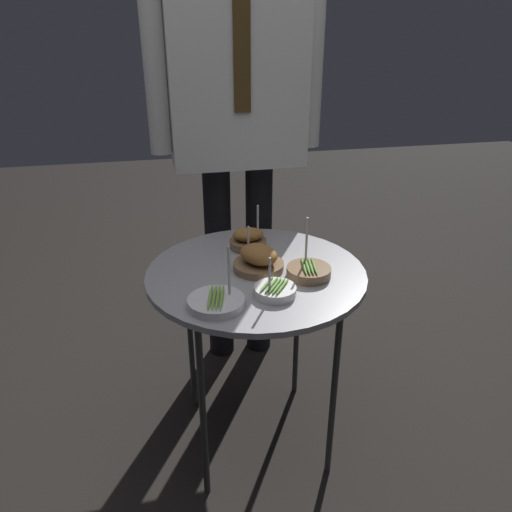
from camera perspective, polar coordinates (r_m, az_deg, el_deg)
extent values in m
plane|color=black|center=(1.92, 0.00, -19.73)|extent=(8.00, 8.00, 0.00)
cylinder|color=#939399|center=(1.52, 0.00, -2.00)|extent=(0.67, 0.67, 0.02)
cylinder|color=#2D2D2D|center=(1.60, 8.87, -15.27)|extent=(0.02, 0.02, 0.65)
cylinder|color=#2D2D2D|center=(1.53, -6.09, -17.41)|extent=(0.02, 0.02, 0.65)
cylinder|color=#2D2D2D|center=(1.90, 4.71, -7.59)|extent=(0.02, 0.02, 0.65)
cylinder|color=#2D2D2D|center=(1.84, -7.52, -8.97)|extent=(0.02, 0.02, 0.65)
cylinder|color=silver|center=(1.34, -4.57, -5.29)|extent=(0.15, 0.15, 0.02)
ellipsoid|color=#7AA847|center=(1.33, -3.93, -4.72)|extent=(0.04, 0.13, 0.01)
ellipsoid|color=#7AA847|center=(1.33, -4.37, -4.71)|extent=(0.04, 0.13, 0.01)
ellipsoid|color=#7AA847|center=(1.33, -4.82, -4.70)|extent=(0.04, 0.13, 0.01)
ellipsoid|color=#7AA847|center=(1.33, -5.26, -4.70)|extent=(0.04, 0.13, 0.01)
cylinder|color=silver|center=(1.32, -3.10, -2.09)|extent=(0.01, 0.01, 0.16)
cylinder|color=brown|center=(1.52, 0.28, -1.15)|extent=(0.16, 0.16, 0.02)
ellipsoid|color=#93602D|center=(1.50, 0.29, 0.20)|extent=(0.15, 0.16, 0.06)
cylinder|color=silver|center=(1.52, -0.87, 1.17)|extent=(0.01, 0.01, 0.13)
cylinder|color=brown|center=(1.49, 6.04, -1.81)|extent=(0.13, 0.13, 0.03)
ellipsoid|color=#5B8938|center=(1.48, 6.67, -1.13)|extent=(0.03, 0.11, 0.01)
ellipsoid|color=#5B8938|center=(1.48, 6.27, -1.14)|extent=(0.03, 0.11, 0.01)
ellipsoid|color=#5B8938|center=(1.48, 5.88, -1.15)|extent=(0.03, 0.11, 0.01)
ellipsoid|color=#5B8938|center=(1.48, 5.48, -1.16)|extent=(0.03, 0.11, 0.01)
cylinder|color=silver|center=(1.49, 5.77, 1.32)|extent=(0.01, 0.01, 0.17)
cylinder|color=brown|center=(1.67, -0.90, 1.42)|extent=(0.12, 0.12, 0.03)
ellipsoid|color=#93602D|center=(1.65, -0.91, 2.48)|extent=(0.10, 0.08, 0.04)
cylinder|color=silver|center=(1.65, 0.20, 3.48)|extent=(0.01, 0.01, 0.14)
cylinder|color=white|center=(1.38, 2.20, -4.01)|extent=(0.12, 0.12, 0.03)
ellipsoid|color=#5B8938|center=(1.37, 3.02, -3.54)|extent=(0.07, 0.09, 0.01)
ellipsoid|color=#5B8938|center=(1.37, 2.62, -3.46)|extent=(0.07, 0.09, 0.01)
ellipsoid|color=#5B8938|center=(1.38, 2.21, -3.38)|extent=(0.07, 0.09, 0.01)
ellipsoid|color=#5B8938|center=(1.38, 1.81, -3.30)|extent=(0.07, 0.09, 0.01)
ellipsoid|color=#5B8938|center=(1.38, 1.41, -3.22)|extent=(0.07, 0.09, 0.01)
cylinder|color=silver|center=(1.33, 1.47, -2.64)|extent=(0.01, 0.01, 0.12)
cylinder|color=black|center=(2.09, -4.24, -1.01)|extent=(0.11, 0.11, 0.86)
cylinder|color=black|center=(2.11, 0.32, -0.59)|extent=(0.11, 0.11, 0.86)
cube|color=white|center=(1.89, -2.30, 20.14)|extent=(0.48, 0.23, 0.65)
cube|color=#4C3819|center=(1.76, -1.62, 22.29)|extent=(0.06, 0.01, 0.39)
cylinder|color=white|center=(1.86, -11.48, 20.41)|extent=(0.08, 0.08, 0.59)
cylinder|color=white|center=(1.95, 6.44, 20.96)|extent=(0.08, 0.08, 0.59)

